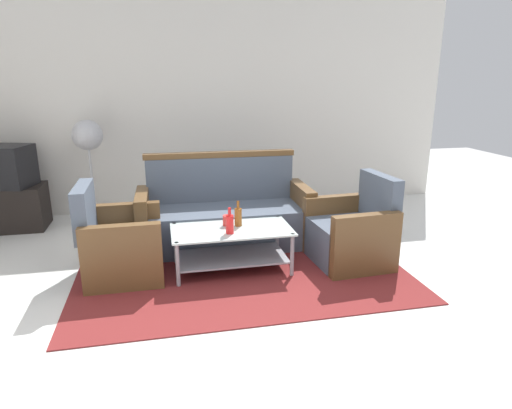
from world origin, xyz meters
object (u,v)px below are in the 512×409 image
(cup, at_px, (227,220))
(tv_stand, at_px, (10,208))
(bottle_brown, at_px, (238,216))
(bottle_red, at_px, (230,224))
(armchair_left, at_px, (120,246))
(armchair_right, at_px, (352,234))
(television, at_px, (3,166))
(coffee_table, at_px, (232,242))
(couch, at_px, (224,216))
(pedestal_fan, at_px, (88,141))

(cup, bearing_deg, tv_stand, 145.30)
(bottle_brown, bearing_deg, cup, 164.53)
(bottle_red, distance_m, cup, 0.22)
(armchair_left, distance_m, tv_stand, 2.14)
(armchair_right, height_order, television, television)
(coffee_table, distance_m, television, 2.98)
(armchair_left, distance_m, bottle_red, 1.01)
(armchair_left, bearing_deg, coffee_table, 84.52)
(television, bearing_deg, bottle_red, 157.95)
(couch, bearing_deg, armchair_left, 30.44)
(couch, bearing_deg, armchair_right, 147.90)
(bottle_brown, xyz_separation_m, pedestal_fan, (-1.51, 1.71, 0.51))
(armchair_left, bearing_deg, tv_stand, -140.29)
(armchair_left, relative_size, cup, 8.50)
(armchair_left, distance_m, cup, 0.99)
(armchair_right, xyz_separation_m, cup, (-1.20, 0.15, 0.17))
(couch, height_order, pedestal_fan, pedestal_fan)
(armchair_left, xyz_separation_m, coffee_table, (1.00, -0.09, -0.02))
(tv_stand, xyz_separation_m, pedestal_fan, (0.95, 0.05, 0.75))
(coffee_table, distance_m, bottle_brown, 0.25)
(bottle_red, bearing_deg, coffee_table, 75.15)
(bottle_red, height_order, tv_stand, bottle_red)
(armchair_left, xyz_separation_m, armchair_right, (2.17, -0.15, 0.00))
(coffee_table, height_order, tv_stand, tv_stand)
(armchair_left, relative_size, pedestal_fan, 0.67)
(armchair_left, bearing_deg, cup, 89.62)
(coffee_table, relative_size, cup, 11.00)
(armchair_left, xyz_separation_m, pedestal_fan, (-0.43, 1.68, 0.73))
(bottle_red, distance_m, tv_stand, 3.00)
(armchair_right, distance_m, bottle_red, 1.22)
(tv_stand, height_order, television, television)
(cup, bearing_deg, pedestal_fan, 129.95)
(pedestal_fan, bearing_deg, bottle_red, -53.63)
(armchair_left, bearing_deg, television, -140.34)
(couch, bearing_deg, television, -22.70)
(coffee_table, relative_size, bottle_brown, 4.59)
(couch, relative_size, pedestal_fan, 1.43)
(bottle_brown, distance_m, pedestal_fan, 2.34)
(cup, bearing_deg, armchair_left, -179.87)
(armchair_right, xyz_separation_m, television, (-3.55, 1.79, 0.47))
(cup, xyz_separation_m, tv_stand, (-2.36, 1.63, -0.20))
(bottle_red, bearing_deg, armchair_right, 3.22)
(armchair_right, bearing_deg, armchair_left, 82.35)
(couch, distance_m, cup, 0.61)
(bottle_brown, distance_m, cup, 0.11)
(cup, height_order, tv_stand, tv_stand)
(couch, xyz_separation_m, cup, (-0.06, -0.59, 0.14))
(pedestal_fan, bearing_deg, bottle_brown, -48.55)
(television, distance_m, pedestal_fan, 0.98)
(armchair_left, height_order, armchair_right, same)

